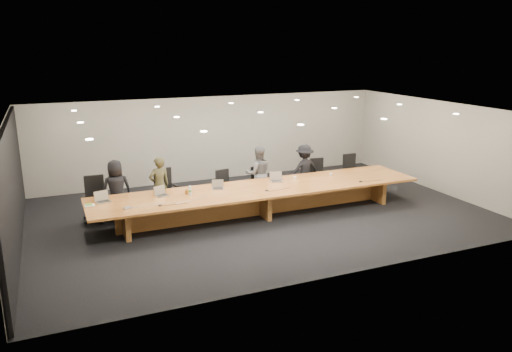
{
  "coord_description": "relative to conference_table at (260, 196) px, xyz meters",
  "views": [
    {
      "loc": [
        -5.1,
        -11.74,
        4.48
      ],
      "look_at": [
        0.0,
        0.3,
        1.0
      ],
      "focal_mm": 35.0,
      "sensor_mm": 36.0,
      "label": 1
    }
  ],
  "objects": [
    {
      "name": "laptop_a",
      "position": [
        -4.02,
        0.33,
        0.37
      ],
      "size": [
        0.4,
        0.33,
        0.27
      ],
      "primitive_type": null,
      "rotation": [
        0.0,
        0.0,
        0.26
      ],
      "color": "tan",
      "rests_on": "conference_table"
    },
    {
      "name": "left_wall_panel",
      "position": [
        -5.94,
        0.0,
        0.85
      ],
      "size": [
        0.08,
        7.84,
        2.74
      ],
      "primitive_type": "cube",
      "color": "black",
      "rests_on": "ground"
    },
    {
      "name": "person_d",
      "position": [
        2.01,
        1.28,
        0.24
      ],
      "size": [
        1.0,
        0.6,
        1.53
      ],
      "primitive_type": "imported",
      "rotation": [
        0.0,
        0.0,
        3.17
      ],
      "color": "black",
      "rests_on": "ground"
    },
    {
      "name": "ground",
      "position": [
        0.0,
        0.0,
        -0.52
      ],
      "size": [
        12.0,
        12.0,
        0.0
      ],
      "primitive_type": "plane",
      "color": "black",
      "rests_on": "ground"
    },
    {
      "name": "person_b",
      "position": [
        -2.47,
        1.13,
        0.27
      ],
      "size": [
        0.64,
        0.48,
        1.58
      ],
      "primitive_type": "imported",
      "rotation": [
        0.0,
        0.0,
        3.33
      ],
      "color": "#36341D",
      "rests_on": "ground"
    },
    {
      "name": "mic_left",
      "position": [
        -2.81,
        -0.48,
        0.24
      ],
      "size": [
        0.14,
        0.14,
        0.03
      ],
      "primitive_type": "cone",
      "rotation": [
        0.0,
        0.0,
        0.36
      ],
      "color": "black",
      "rests_on": "conference_table"
    },
    {
      "name": "mic_right",
      "position": [
        2.81,
        -0.55,
        0.24
      ],
      "size": [
        0.14,
        0.14,
        0.03
      ],
      "primitive_type": "cone",
      "rotation": [
        0.0,
        0.0,
        0.19
      ],
      "color": "black",
      "rests_on": "conference_table"
    },
    {
      "name": "chair_far_left",
      "position": [
        -4.13,
        1.21,
        0.07
      ],
      "size": [
        0.64,
        0.64,
        1.19
      ],
      "primitive_type": null,
      "rotation": [
        0.0,
        0.0,
        -0.06
      ],
      "color": "black",
      "rests_on": "ground"
    },
    {
      "name": "av_box",
      "position": [
        -3.55,
        -0.38,
        0.24
      ],
      "size": [
        0.21,
        0.19,
        0.03
      ],
      "primitive_type": "cube",
      "rotation": [
        0.0,
        0.0,
        0.36
      ],
      "color": "silver",
      "rests_on": "conference_table"
    },
    {
      "name": "laptop_c",
      "position": [
        -1.08,
        0.33,
        0.35
      ],
      "size": [
        0.35,
        0.3,
        0.24
      ],
      "primitive_type": null,
      "rotation": [
        0.0,
        0.0,
        -0.29
      ],
      "color": "tan",
      "rests_on": "conference_table"
    },
    {
      "name": "chair_left",
      "position": [
        -2.25,
        1.29,
        0.07
      ],
      "size": [
        0.69,
        0.69,
        1.19
      ],
      "primitive_type": null,
      "rotation": [
        0.0,
        0.0,
        0.15
      ],
      "color": "black",
      "rests_on": "ground"
    },
    {
      "name": "paper_cup_near",
      "position": [
        1.24,
        0.38,
        0.28
      ],
      "size": [
        0.09,
        0.09,
        0.1
      ],
      "primitive_type": "cone",
      "rotation": [
        0.0,
        0.0,
        0.15
      ],
      "color": "silver",
      "rests_on": "conference_table"
    },
    {
      "name": "amber_mug",
      "position": [
        -1.97,
        0.21,
        0.28
      ],
      "size": [
        0.11,
        0.11,
        0.11
      ],
      "primitive_type": "cylinder",
      "rotation": [
        0.0,
        0.0,
        0.29
      ],
      "color": "brown",
      "rests_on": "conference_table"
    },
    {
      "name": "laptop_d",
      "position": [
        0.66,
        0.37,
        0.37
      ],
      "size": [
        0.39,
        0.31,
        0.27
      ],
      "primitive_type": null,
      "rotation": [
        0.0,
        0.0,
        -0.19
      ],
      "color": "#C3AE95",
      "rests_on": "conference_table"
    },
    {
      "name": "person_c",
      "position": [
        0.46,
        1.21,
        0.28
      ],
      "size": [
        0.88,
        0.75,
        1.61
      ],
      "primitive_type": "imported",
      "rotation": [
        0.0,
        0.0,
        2.95
      ],
      "color": "#525355",
      "rests_on": "ground"
    },
    {
      "name": "chair_mid_right",
      "position": [
        0.54,
        1.21,
        -0.02
      ],
      "size": [
        0.61,
        0.61,
        1.0
      ],
      "primitive_type": null,
      "rotation": [
        0.0,
        0.0,
        0.22
      ],
      "color": "black",
      "rests_on": "ground"
    },
    {
      "name": "chair_far_right",
      "position": [
        3.74,
        1.22,
        0.03
      ],
      "size": [
        0.56,
        0.56,
        1.09
      ],
      "primitive_type": null,
      "rotation": [
        0.0,
        0.0,
        0.0
      ],
      "color": "black",
      "rests_on": "ground"
    },
    {
      "name": "lime_gadget",
      "position": [
        -4.37,
        0.2,
        0.26
      ],
      "size": [
        0.16,
        0.1,
        0.02
      ],
      "primitive_type": "cube",
      "rotation": [
        0.0,
        0.0,
        -0.09
      ],
      "color": "#60BC32",
      "rests_on": "notepad"
    },
    {
      "name": "person_a",
      "position": [
        -3.59,
        1.2,
        0.27
      ],
      "size": [
        0.8,
        0.56,
        1.57
      ],
      "primitive_type": "imported",
      "rotation": [
        0.0,
        0.0,
        3.21
      ],
      "color": "black",
      "rests_on": "ground"
    },
    {
      "name": "paper_cup_far",
      "position": [
        2.38,
        0.32,
        0.27
      ],
      "size": [
        0.08,
        0.08,
        0.09
      ],
      "primitive_type": "cone",
      "rotation": [
        0.0,
        0.0,
        -0.16
      ],
      "color": "white",
      "rests_on": "conference_table"
    },
    {
      "name": "mic_center",
      "position": [
        0.04,
        -0.33,
        0.24
      ],
      "size": [
        0.12,
        0.12,
        0.03
      ],
      "primitive_type": "cone",
      "rotation": [
        0.0,
        0.0,
        0.1
      ],
      "color": "black",
      "rests_on": "conference_table"
    },
    {
      "name": "conference_table",
      "position": [
        0.0,
        0.0,
        0.0
      ],
      "size": [
        9.0,
        1.8,
        0.75
      ],
      "color": "#965420",
      "rests_on": "ground"
    },
    {
      "name": "chair_mid_left",
      "position": [
        -0.56,
        1.17,
        -0.01
      ],
      "size": [
        0.61,
        0.61,
        1.02
      ],
      "primitive_type": null,
      "rotation": [
        0.0,
        0.0,
        0.21
      ],
      "color": "black",
      "rests_on": "ground"
    },
    {
      "name": "chair_right",
      "position": [
        2.5,
        1.23,
        0.01
      ],
      "size": [
        0.61,
        0.61,
        1.06
      ],
      "primitive_type": null,
      "rotation": [
        0.0,
        0.0,
        -0.14
      ],
      "color": "black",
      "rests_on": "ground"
    },
    {
      "name": "water_bottle",
      "position": [
        -1.92,
        0.07,
        0.34
      ],
      "size": [
        0.09,
        0.09,
        0.23
      ],
      "primitive_type": "cylinder",
      "rotation": [
        0.0,
        0.0,
        -0.27
      ],
      "color": "silver",
      "rests_on": "conference_table"
    },
    {
      "name": "notepad",
      "position": [
        -4.35,
        0.18,
        0.24
      ],
      "size": [
        0.24,
        0.19,
        0.01
      ],
      "primitive_type": "cube",
      "rotation": [
        0.0,
        0.0,
        0.0
      ],
      "color": "silver",
      "rests_on": "conference_table"
    },
    {
      "name": "back_wall",
      "position": [
        0.0,
        4.0,
        0.88
      ],
      "size": [
        12.0,
        0.02,
        2.8
      ],
      "primitive_type": "cube",
      "color": "#B5B2A5",
      "rests_on": "ground"
    },
    {
      "name": "laptop_b",
      "position": [
        -2.58,
        0.29,
        0.36
      ],
      "size": [
        0.39,
        0.34,
        0.25
      ],
      "primitive_type": null,
      "rotation": [
        0.0,
        0.0,
        0.39
      ],
      "color": "tan",
      "rests_on": "conference_table"
    }
  ]
}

